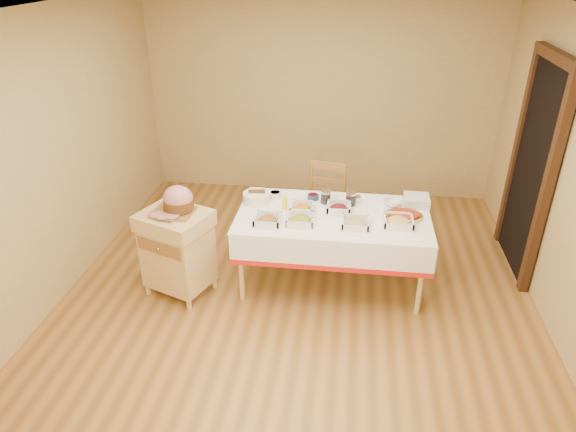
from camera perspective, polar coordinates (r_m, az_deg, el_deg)
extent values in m
plane|color=olive|center=(5.05, 1.08, -8.84)|extent=(5.00, 5.00, 0.00)
plane|color=white|center=(4.08, 1.42, 22.01)|extent=(5.00, 5.00, 0.00)
plane|color=tan|center=(6.77, 3.65, 12.99)|extent=(4.50, 0.00, 4.50)
plane|color=tan|center=(2.33, -6.07, -19.25)|extent=(4.50, 0.00, 4.50)
plane|color=tan|center=(5.14, -24.70, 5.73)|extent=(0.00, 5.00, 5.00)
cube|color=black|center=(5.60, 25.51, 4.45)|extent=(0.06, 0.90, 2.10)
cube|color=#3C2113|center=(5.15, 26.75, 2.30)|extent=(0.08, 0.10, 2.10)
cube|color=#3C2113|center=(6.04, 24.08, 6.32)|extent=(0.08, 0.10, 2.10)
cube|color=#3C2113|center=(5.31, 27.75, 15.41)|extent=(0.08, 1.10, 0.10)
cube|color=#D8B777|center=(4.90, 5.05, -0.11)|extent=(1.80, 1.00, 0.04)
cylinder|color=#D8B777|center=(4.82, -5.23, -5.77)|extent=(0.05, 0.05, 0.71)
cylinder|color=#D8B777|center=(5.52, -3.40, -1.04)|extent=(0.05, 0.05, 0.71)
cylinder|color=#D8B777|center=(4.77, 14.53, -7.02)|extent=(0.05, 0.05, 0.71)
cylinder|color=#D8B777|center=(5.48, 13.70, -2.08)|extent=(0.05, 0.05, 0.71)
cube|color=white|center=(4.88, 5.06, 0.15)|extent=(1.82, 1.02, 0.01)
cube|color=#D8B777|center=(5.01, -12.10, -4.31)|extent=(0.69, 0.63, 0.60)
cube|color=#D8B777|center=(4.82, -12.54, -0.51)|extent=(0.74, 0.69, 0.15)
cube|color=olive|center=(4.72, -13.23, -3.73)|extent=(0.47, 0.19, 0.12)
sphere|color=gold|center=(4.71, -13.27, -3.79)|extent=(0.03, 0.03, 0.03)
cylinder|color=#D8B777|center=(5.13, -15.11, -8.58)|extent=(0.05, 0.05, 0.10)
cylinder|color=#D8B777|center=(5.43, -13.59, -6.14)|extent=(0.05, 0.05, 0.10)
cylinder|color=#D8B777|center=(4.97, -9.67, -9.20)|extent=(0.05, 0.05, 0.10)
cylinder|color=#D8B777|center=(5.28, -8.46, -6.64)|extent=(0.05, 0.05, 0.10)
cube|color=olive|center=(5.58, 3.85, 0.67)|extent=(0.50, 0.49, 0.03)
cylinder|color=olive|center=(5.58, 1.45, -2.14)|extent=(0.04, 0.04, 0.46)
cylinder|color=olive|center=(5.89, 2.50, -0.45)|extent=(0.04, 0.04, 0.46)
cylinder|color=olive|center=(5.50, 5.14, -2.73)|extent=(0.04, 0.04, 0.46)
cylinder|color=olive|center=(5.82, 6.01, -0.98)|extent=(0.04, 0.04, 0.46)
cylinder|color=olive|center=(5.68, 2.60, 3.82)|extent=(0.04, 0.04, 0.49)
cylinder|color=olive|center=(5.60, 6.24, 3.32)|extent=(0.04, 0.04, 0.49)
cube|color=olive|center=(5.56, 4.48, 5.51)|extent=(0.39, 0.10, 0.09)
cube|color=olive|center=(4.78, -12.64, 0.41)|extent=(0.36, 0.29, 0.02)
ellipsoid|color=tan|center=(4.74, -12.14, 1.97)|extent=(0.27, 0.25, 0.23)
cylinder|color=#533113|center=(4.77, -12.07, 1.28)|extent=(0.28, 0.28, 0.09)
cube|color=silver|center=(4.67, -13.76, -0.18)|extent=(0.23, 0.10, 0.00)
cylinder|color=silver|center=(4.76, -13.66, 0.43)|extent=(0.27, 0.08, 0.01)
cube|color=silver|center=(4.70, -2.27, -0.73)|extent=(0.24, 0.24, 0.01)
ellipsoid|color=red|center=(4.69, -2.27, -0.48)|extent=(0.18, 0.18, 0.06)
cylinder|color=silver|center=(4.66, -1.69, -0.61)|extent=(0.14, 0.01, 0.10)
cube|color=silver|center=(4.71, 1.40, -0.68)|extent=(0.25, 0.25, 0.01)
ellipsoid|color=orange|center=(4.70, 1.40, -0.43)|extent=(0.19, 0.19, 0.07)
cylinder|color=silver|center=(4.67, 2.04, -0.58)|extent=(0.14, 0.01, 0.10)
cube|color=silver|center=(4.69, 7.47, -1.05)|extent=(0.24, 0.24, 0.01)
ellipsoid|color=tan|center=(4.68, 7.48, -0.80)|extent=(0.18, 0.18, 0.06)
cylinder|color=silver|center=(4.66, 8.14, -0.95)|extent=(0.14, 0.01, 0.10)
cube|color=silver|center=(4.79, 12.13, -0.85)|extent=(0.26, 0.26, 0.01)
ellipsoid|color=tan|center=(4.77, 12.16, -0.59)|extent=(0.20, 0.20, 0.07)
cylinder|color=silver|center=(4.76, 12.87, -0.77)|extent=(0.14, 0.01, 0.10)
cube|color=silver|center=(4.92, 1.61, 0.62)|extent=(0.22, 0.22, 0.01)
ellipsoid|color=orange|center=(4.91, 1.61, 0.85)|extent=(0.17, 0.17, 0.06)
cylinder|color=silver|center=(4.88, 2.15, 0.76)|extent=(0.14, 0.01, 0.11)
cube|color=silver|center=(4.94, 5.65, 0.63)|extent=(0.22, 0.22, 0.02)
ellipsoid|color=#5C0B19|center=(4.93, 5.66, 0.87)|extent=(0.17, 0.17, 0.06)
cylinder|color=silver|center=(4.91, 6.23, 0.77)|extent=(0.15, 0.01, 0.11)
cylinder|color=silver|center=(5.19, -1.44, 2.39)|extent=(0.12, 0.12, 0.06)
cylinder|color=black|center=(5.18, -1.44, 2.57)|extent=(0.10, 0.10, 0.02)
cylinder|color=navy|center=(5.16, 2.81, 2.15)|extent=(0.11, 0.11, 0.05)
cylinder|color=#5C0B19|center=(5.15, 2.81, 2.30)|extent=(0.09, 0.09, 0.02)
cylinder|color=silver|center=(5.15, 7.59, 1.90)|extent=(0.11, 0.11, 0.06)
cylinder|color=orange|center=(5.14, 7.60, 2.08)|extent=(0.09, 0.09, 0.02)
imported|color=silver|center=(5.15, 4.70, 1.94)|extent=(0.14, 0.14, 0.03)
imported|color=silver|center=(5.12, 11.59, 1.44)|extent=(0.18, 0.18, 0.05)
cylinder|color=silver|center=(5.07, 4.22, 2.06)|extent=(0.09, 0.09, 0.12)
cylinder|color=silver|center=(5.04, 4.25, 2.72)|extent=(0.10, 0.10, 0.01)
cylinder|color=black|center=(5.08, 4.22, 1.90)|extent=(0.08, 0.08, 0.08)
cylinder|color=silver|center=(5.05, 6.98, 1.86)|extent=(0.10, 0.10, 0.12)
cylinder|color=silver|center=(5.03, 7.03, 2.54)|extent=(0.10, 0.10, 0.01)
cylinder|color=black|center=(5.06, 6.97, 1.69)|extent=(0.08, 0.08, 0.09)
cylinder|color=yellow|center=(4.92, -0.36, 1.38)|extent=(0.05, 0.05, 0.13)
cone|color=yellow|center=(4.89, -0.36, 2.22)|extent=(0.03, 0.03, 0.03)
cylinder|color=white|center=(5.09, -3.48, 2.07)|extent=(0.27, 0.27, 0.10)
cube|color=silver|center=(5.20, 14.05, 1.32)|extent=(0.24, 0.24, 0.01)
cube|color=silver|center=(5.20, 14.06, 1.47)|extent=(0.24, 0.24, 0.01)
cube|color=silver|center=(5.19, 14.08, 1.62)|extent=(0.24, 0.24, 0.01)
cube|color=silver|center=(5.18, 14.10, 1.77)|extent=(0.24, 0.24, 0.01)
cube|color=silver|center=(5.18, 14.12, 1.92)|extent=(0.24, 0.24, 0.01)
cube|color=silver|center=(5.17, 14.14, 2.07)|extent=(0.24, 0.24, 0.01)
ellipsoid|color=gold|center=(4.92, 12.69, 0.03)|extent=(0.36, 0.26, 0.03)
ellipsoid|color=#9B2F10|center=(4.91, 12.71, 0.16)|extent=(0.31, 0.22, 0.04)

